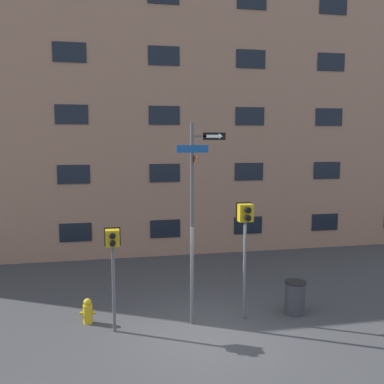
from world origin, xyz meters
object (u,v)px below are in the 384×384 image
(fire_hydrant, at_px, (88,311))
(pedestrian_signal_right, at_px, (245,227))
(pedestrian_signal_left, at_px, (113,251))
(street_sign_pole, at_px, (194,209))
(trash_bin, at_px, (295,297))

(fire_hydrant, bearing_deg, pedestrian_signal_right, -7.67)
(pedestrian_signal_left, bearing_deg, fire_hydrant, 136.77)
(pedestrian_signal_right, bearing_deg, street_sign_pole, -179.03)
(pedestrian_signal_left, relative_size, trash_bin, 2.88)
(pedestrian_signal_right, xyz_separation_m, trash_bin, (1.44, 0.06, -1.98))
(fire_hydrant, relative_size, trash_bin, 0.73)
(pedestrian_signal_right, bearing_deg, trash_bin, 2.58)
(street_sign_pole, distance_m, fire_hydrant, 3.76)
(pedestrian_signal_left, distance_m, pedestrian_signal_right, 3.33)
(street_sign_pole, height_order, trash_bin, street_sign_pole)
(street_sign_pole, bearing_deg, fire_hydrant, 168.13)
(street_sign_pole, height_order, fire_hydrant, street_sign_pole)
(street_sign_pole, height_order, pedestrian_signal_right, street_sign_pole)
(pedestrian_signal_right, relative_size, fire_hydrant, 4.70)
(fire_hydrant, bearing_deg, trash_bin, -4.96)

